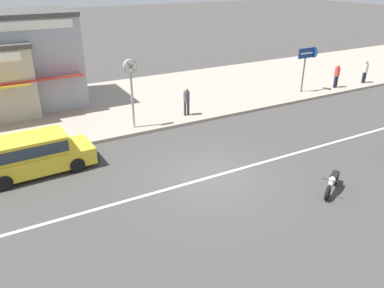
% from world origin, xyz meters
% --- Properties ---
extents(ground_plane, '(160.00, 160.00, 0.00)m').
position_xyz_m(ground_plane, '(0.00, 0.00, 0.00)').
color(ground_plane, '#423F3D').
extents(lane_centre_stripe, '(50.40, 0.14, 0.01)m').
position_xyz_m(lane_centre_stripe, '(0.00, 0.00, 0.00)').
color(lane_centre_stripe, silver).
rests_on(lane_centre_stripe, ground).
extents(kerb_strip, '(68.00, 10.00, 0.15)m').
position_xyz_m(kerb_strip, '(0.00, 10.31, 0.07)').
color(kerb_strip, '#9E9384').
rests_on(kerb_strip, ground).
extents(minivan_yellow_1, '(4.57, 2.00, 1.56)m').
position_xyz_m(minivan_yellow_1, '(-6.11, 3.77, 0.84)').
color(minivan_yellow_1, yellow).
rests_on(minivan_yellow_1, ground).
extents(motorcycle_1, '(1.64, 1.03, 0.80)m').
position_xyz_m(motorcycle_1, '(3.28, -3.08, 0.42)').
color(motorcycle_1, black).
rests_on(motorcycle_1, ground).
extents(street_clock, '(0.65, 0.22, 3.49)m').
position_xyz_m(street_clock, '(-1.00, 6.07, 2.75)').
color(street_clock, '#9E9EA3').
rests_on(street_clock, kerb_strip).
extents(arrow_signboard, '(1.65, 0.70, 2.90)m').
position_xyz_m(arrow_signboard, '(11.58, 6.59, 2.57)').
color(arrow_signboard, '#4C4C51').
rests_on(arrow_signboard, kerb_strip).
extents(pedestrian_near_clock, '(0.34, 0.34, 1.57)m').
position_xyz_m(pedestrian_near_clock, '(2.21, 6.34, 1.06)').
color(pedestrian_near_clock, '#333338').
rests_on(pedestrian_near_clock, kerb_strip).
extents(pedestrian_mid_kerb, '(0.34, 0.34, 1.57)m').
position_xyz_m(pedestrian_mid_kerb, '(16.45, 6.11, 1.06)').
color(pedestrian_mid_kerb, '#232838').
rests_on(pedestrian_mid_kerb, kerb_strip).
extents(pedestrian_far_end, '(0.34, 0.34, 1.61)m').
position_xyz_m(pedestrian_far_end, '(13.74, 6.24, 1.08)').
color(pedestrian_far_end, '#232838').
rests_on(pedestrian_far_end, kerb_strip).
extents(shopfront_mid_block, '(5.38, 5.56, 5.33)m').
position_xyz_m(shopfront_mid_block, '(-4.80, 12.66, 2.82)').
color(shopfront_mid_block, '#999EA8').
rests_on(shopfront_mid_block, kerb_strip).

